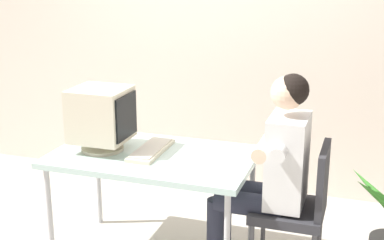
{
  "coord_description": "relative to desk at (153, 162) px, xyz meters",
  "views": [
    {
      "loc": [
        1.27,
        -3.01,
        1.92
      ],
      "look_at": [
        0.26,
        0.0,
        0.98
      ],
      "focal_mm": 51.2,
      "sensor_mm": 36.0,
      "label": 1
    }
  ],
  "objects": [
    {
      "name": "crt_monitor",
      "position": [
        -0.34,
        -0.03,
        0.28
      ],
      "size": [
        0.36,
        0.33,
        0.41
      ],
      "color": "beige",
      "rests_on": "desk"
    },
    {
      "name": "office_chair",
      "position": [
        0.93,
        0.04,
        -0.17
      ],
      "size": [
        0.42,
        0.42,
        0.88
      ],
      "color": "#4C4C51",
      "rests_on": "ground_plane"
    },
    {
      "name": "person_seated",
      "position": [
        0.73,
        0.04,
        0.02
      ],
      "size": [
        0.7,
        0.55,
        1.29
      ],
      "color": "silver",
      "rests_on": "ground_plane"
    },
    {
      "name": "wall_back",
      "position": [
        0.3,
        1.4,
        0.82
      ],
      "size": [
        8.0,
        0.1,
        3.0
      ],
      "primitive_type": "cube",
      "color": "beige",
      "rests_on": "ground_plane"
    },
    {
      "name": "keyboard",
      "position": [
        -0.03,
        0.03,
        0.07
      ],
      "size": [
        0.16,
        0.46,
        0.03
      ],
      "color": "beige",
      "rests_on": "desk"
    },
    {
      "name": "desk",
      "position": [
        0.0,
        0.0,
        0.0
      ],
      "size": [
        1.28,
        0.77,
        0.73
      ],
      "color": "#B7B7BC",
      "rests_on": "ground_plane"
    }
  ]
}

